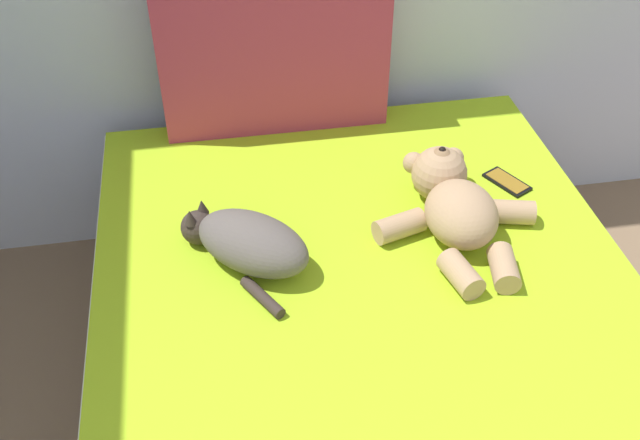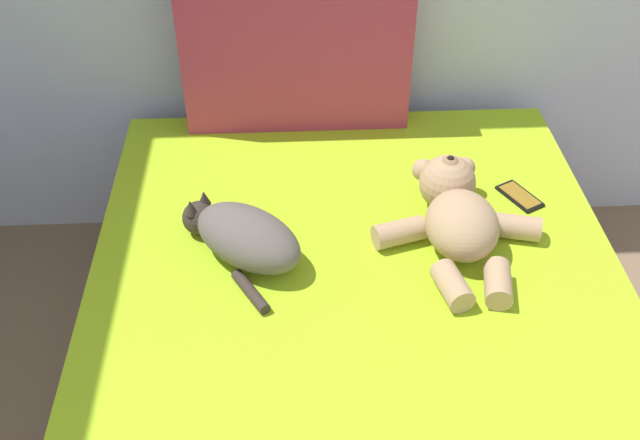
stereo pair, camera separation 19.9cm
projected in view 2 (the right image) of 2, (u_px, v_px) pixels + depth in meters
name	position (u px, v px, depth m)	size (l,w,h in m)	color
bed	(359.00, 379.00, 2.10)	(1.54, 2.02, 0.56)	brown
patterned_cushion	(296.00, 53.00, 2.45)	(0.76, 0.13, 0.54)	#A5334C
cat	(243.00, 236.00, 2.04)	(0.39, 0.41, 0.15)	#59514C
teddy_bear	(457.00, 214.00, 2.10)	(0.50, 0.55, 0.18)	tan
cell_phone	(520.00, 196.00, 2.28)	(0.13, 0.16, 0.01)	black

